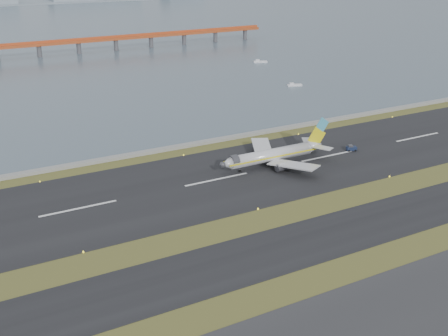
{
  "coord_description": "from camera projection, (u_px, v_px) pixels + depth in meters",
  "views": [
    {
      "loc": [
        -69.45,
        -101.34,
        62.53
      ],
      "look_at": [
        -1.94,
        22.0,
        6.78
      ],
      "focal_mm": 45.0,
      "sensor_mm": 36.0,
      "label": 1
    }
  ],
  "objects": [
    {
      "name": "pushback_tug",
      "position": [
        351.0,
        148.0,
        183.4
      ],
      "size": [
        3.65,
        2.85,
        2.06
      ],
      "rotation": [
        0.0,
        0.0,
        -0.37
      ],
      "color": "#16213D",
      "rests_on": "ground"
    },
    {
      "name": "workboat_far",
      "position": [
        260.0,
        62.0,
        322.85
      ],
      "size": [
        8.12,
        5.45,
        1.9
      ],
      "rotation": [
        0.0,
        0.0,
        -0.42
      ],
      "color": "silver",
      "rests_on": "ground"
    },
    {
      "name": "seawall",
      "position": [
        174.0,
        148.0,
        185.43
      ],
      "size": [
        1000.0,
        2.5,
        1.0
      ],
      "primitive_type": "cube",
      "color": "gray",
      "rests_on": "ground"
    },
    {
      "name": "ground",
      "position": [
        274.0,
        222.0,
        136.68
      ],
      "size": [
        1000.0,
        1000.0,
        0.0
      ],
      "primitive_type": "plane",
      "color": "#3A4719",
      "rests_on": "ground"
    },
    {
      "name": "runway_strip",
      "position": [
        217.0,
        180.0,
        161.13
      ],
      "size": [
        1000.0,
        45.0,
        0.1
      ],
      "primitive_type": "cube",
      "color": "black",
      "rests_on": "ground"
    },
    {
      "name": "taxiway_strip",
      "position": [
        304.0,
        243.0,
        126.88
      ],
      "size": [
        1000.0,
        18.0,
        0.1
      ],
      "primitive_type": "cube",
      "color": "black",
      "rests_on": "ground"
    },
    {
      "name": "airliner",
      "position": [
        275.0,
        154.0,
        170.73
      ],
      "size": [
        38.52,
        32.89,
        12.8
      ],
      "color": "silver",
      "rests_on": "ground"
    },
    {
      "name": "red_pier",
      "position": [
        78.0,
        42.0,
        346.79
      ],
      "size": [
        260.0,
        5.0,
        10.2
      ],
      "color": "#B0461E",
      "rests_on": "ground"
    },
    {
      "name": "workboat_near",
      "position": [
        294.0,
        85.0,
        268.73
      ],
      "size": [
        7.34,
        4.16,
        1.7
      ],
      "rotation": [
        0.0,
        0.0,
        -0.3
      ],
      "color": "silver",
      "rests_on": "ground"
    }
  ]
}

